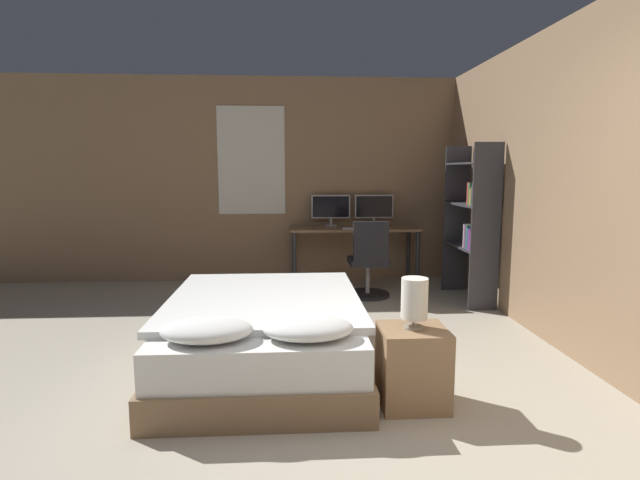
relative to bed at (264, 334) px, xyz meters
The scene contains 13 objects.
ground_plane 1.44m from the bed, 65.49° to the right, with size 20.00×20.00×0.00m, color #B2A893.
wall_back 3.36m from the bed, 79.56° to the left, with size 12.00×0.08×2.70m.
wall_side_right 2.69m from the bed, ahead, with size 0.06×12.00×2.70m.
bed is the anchor object (origin of this frame).
nightstand 1.17m from the bed, 34.36° to the right, with size 0.42×0.39×0.50m.
bedside_lamp 1.25m from the bed, 34.36° to the right, with size 0.17×0.17×0.32m.
desk 2.98m from the bed, 69.37° to the left, with size 1.66×0.60×0.75m.
monitor_left 3.14m from the bed, 75.79° to the left, with size 0.51×0.16×0.41m.
monitor_right 3.32m from the bed, 65.79° to the left, with size 0.51×0.16×0.41m.
keyboard 2.82m from the bed, 67.97° to the left, with size 0.35×0.13×0.02m.
computer_mouse 2.93m from the bed, 63.07° to the left, with size 0.07×0.05×0.04m.
office_chair 2.34m from the bed, 61.37° to the left, with size 0.52×0.52×0.91m.
bookshelf 2.95m from the bed, 38.32° to the left, with size 0.31×0.95×1.77m.
Camera 1 is at (-0.39, -2.34, 1.49)m, focal length 28.00 mm.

